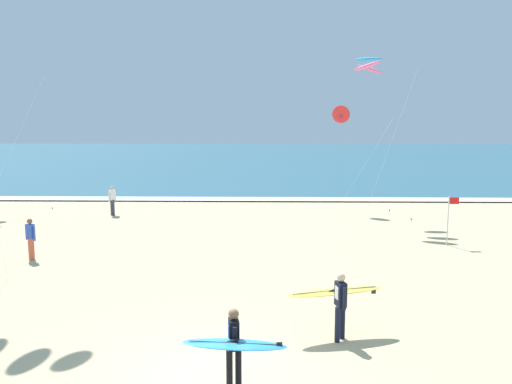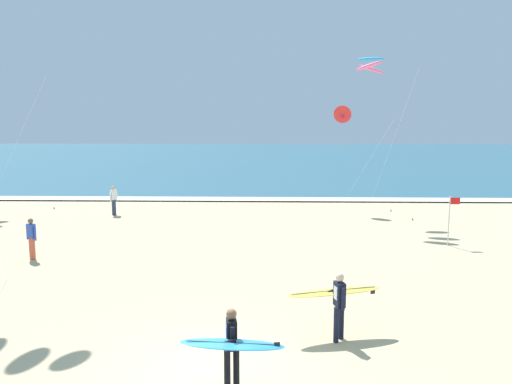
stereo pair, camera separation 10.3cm
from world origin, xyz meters
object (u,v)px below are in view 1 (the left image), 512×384
Objects in this scene: kite_arc_cobalt_high at (369,65)px; lifeguard_flag at (450,216)px; bystander_white_top at (112,200)px; bystander_blue_top at (31,239)px; surfer_trailing at (338,297)px; surfer_lead at (235,344)px; kite_delta_scarlet_mid at (341,115)px.

kite_arc_cobalt_high is 9.20m from lifeguard_flag.
bystander_white_top and bystander_blue_top have the same top height.
surfer_trailing is at bearing -32.91° from bystander_blue_top.
surfer_lead is at bearing -67.41° from bystander_white_top.
surfer_lead is 14.80m from lifeguard_flag.
bystander_white_top is 17.25m from lifeguard_flag.
bystander_blue_top is (-14.11, -8.45, -7.11)m from kite_arc_cobalt_high.
bystander_blue_top is at bearing 147.09° from surfer_trailing.
surfer_lead reaches higher than bystander_blue_top.
kite_delta_scarlet_mid reaches higher than lifeguard_flag.
lifeguard_flag is (16.02, -6.36, 0.45)m from bystander_white_top.
kite_delta_scarlet_mid is 13.59m from bystander_white_top.
bystander_blue_top is (-8.30, 9.68, -0.23)m from surfer_lead.
surfer_lead is at bearing -103.05° from kite_delta_scarlet_mid.
kite_arc_cobalt_high is at bearing -2.11° from bystander_white_top.
surfer_trailing is 0.31× the size of kite_arc_cobalt_high.
surfer_lead is at bearing -49.41° from bystander_blue_top.
lifeguard_flag is (3.43, -8.59, -4.14)m from kite_delta_scarlet_mid.
lifeguard_flag is (2.46, -5.86, -6.65)m from kite_arc_cobalt_high.
surfer_trailing is 1.61× the size of bystander_white_top.
surfer_lead is at bearing -107.77° from kite_arc_cobalt_high.
kite_arc_cobalt_high reaches higher than surfer_trailing.
bystander_blue_top is 0.76× the size of lifeguard_flag.
bystander_blue_top is at bearing -139.59° from kite_delta_scarlet_mid.
kite_arc_cobalt_high is at bearing 72.23° from surfer_lead.
lifeguard_flag reaches higher than surfer_trailing.
bystander_white_top is (-12.59, -2.23, -4.60)m from kite_delta_scarlet_mid.
surfer_lead is 20.18m from bystander_white_top.
kite_arc_cobalt_high is at bearing 112.79° from lifeguard_flag.
kite_delta_scarlet_mid reaches higher than surfer_trailing.
lifeguard_flag reaches higher than bystander_white_top.
bystander_white_top is at bearing -169.94° from kite_delta_scarlet_mid.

